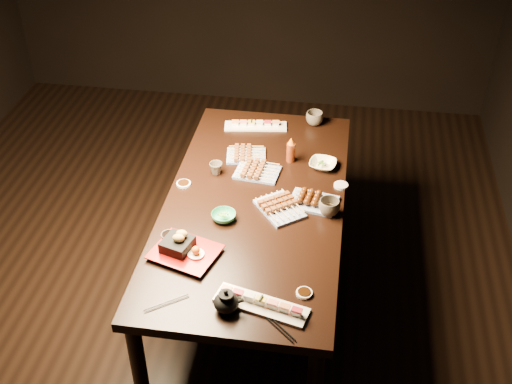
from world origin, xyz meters
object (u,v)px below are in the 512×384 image
sushi_platter_far (256,124)px  teapot (226,300)px  yakitori_plate_center (257,169)px  tempura_tray (185,246)px  dining_table (255,256)px  edamame_bowl_cream (323,164)px  edamame_bowl_green (224,216)px  yakitori_plate_left (246,153)px  teacup_far_left (216,168)px  teacup_near_left (169,240)px  condiment_bottle (291,149)px  teacup_mid_right (329,207)px  teacup_far_right (314,118)px  sushi_platter_near (261,302)px  yakitori_plate_right (280,205)px

sushi_platter_far → teapot: 1.47m
yakitori_plate_center → tempura_tray: bearing=-101.7°
dining_table → edamame_bowl_cream: size_ratio=12.40×
teapot → edamame_bowl_green: bearing=95.5°
yakitori_plate_left → teacup_far_left: 0.23m
teacup_near_left → condiment_bottle: size_ratio=0.49×
teacup_mid_right → teacup_far_left: (-0.62, 0.26, -0.01)m
yakitori_plate_center → tempura_tray: 0.73m
edamame_bowl_cream → tempura_tray: 0.99m
dining_table → sushi_platter_far: 0.83m
teacup_near_left → teapot: (0.34, -0.35, 0.02)m
dining_table → edamame_bowl_green: 0.45m
dining_table → teacup_near_left: bearing=-122.8°
dining_table → teacup_far_left: bearing=146.8°
sushi_platter_far → teacup_near_left: 1.14m
teacup_far_left → tempura_tray: bearing=-90.8°
edamame_bowl_green → teapot: 0.59m
yakitori_plate_left → teacup_far_right: teacup_far_right is taller
sushi_platter_near → edamame_bowl_green: bearing=130.2°
sushi_platter_near → edamame_bowl_cream: bearing=94.4°
edamame_bowl_green → condiment_bottle: (0.27, 0.56, 0.06)m
yakitori_plate_left → tempura_tray: (-0.14, -0.84, 0.03)m
edamame_bowl_cream → tempura_tray: (-0.57, -0.81, 0.04)m
teacup_far_left → teacup_far_right: (0.48, 0.60, 0.01)m
tempura_tray → teacup_far_left: bearing=106.3°
yakitori_plate_right → tempura_tray: bearing=-82.0°
teacup_mid_right → teacup_far_left: size_ratio=1.48×
edamame_bowl_green → teacup_near_left: size_ratio=1.65×
teacup_near_left → condiment_bottle: 0.92m
teacup_mid_right → teacup_far_left: 0.67m
dining_table → tempura_tray: size_ratio=6.18×
sushi_platter_near → yakitori_plate_left: yakitori_plate_left is taller
sushi_platter_near → teacup_far_left: size_ratio=5.65×
yakitori_plate_right → yakitori_plate_left: 0.51m
dining_table → teacup_far_left: (-0.24, 0.21, 0.41)m
dining_table → yakitori_plate_center: (-0.02, 0.24, 0.40)m
teacup_far_right → yakitori_plate_center: bearing=-114.8°
tempura_tray → dining_table: bearing=78.0°
sushi_platter_far → teacup_near_left: bearing=70.5°
yakitori_plate_right → condiment_bottle: condiment_bottle is taller
teacup_mid_right → teapot: bearing=-118.5°
yakitori_plate_right → teacup_mid_right: size_ratio=2.29×
dining_table → yakitori_plate_center: size_ratio=7.75×
sushi_platter_near → teacup_mid_right: (0.24, 0.66, 0.02)m
dining_table → yakitori_plate_left: bearing=113.3°
condiment_bottle → teacup_near_left: bearing=-121.4°
sushi_platter_near → yakitori_plate_center: yakitori_plate_center is taller
dining_table → edamame_bowl_cream: bearing=55.9°
teacup_near_left → teacup_mid_right: teacup_mid_right is taller
teacup_far_left → teapot: (0.24, -0.96, 0.02)m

